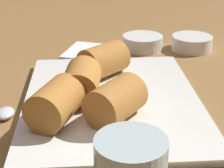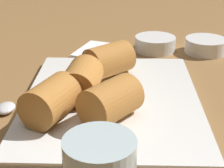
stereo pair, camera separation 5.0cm
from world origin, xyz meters
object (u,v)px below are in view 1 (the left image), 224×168
dipping_bowl_near (143,42)px  serving_plate (112,102)px  dipping_bowl_far (192,42)px  spoon (2,119)px  napkin (88,52)px

dipping_bowl_near → serving_plate: bearing=-18.1°
dipping_bowl_near → dipping_bowl_far: size_ratio=1.00×
dipping_bowl_near → dipping_bowl_far: same height
dipping_bowl_near → spoon: size_ratio=0.56×
napkin → dipping_bowl_near: bearing=98.5°
serving_plate → dipping_bowl_far: (-24.48, 18.72, 0.86)cm
dipping_bowl_far → spoon: bearing=-50.6°
dipping_bowl_far → dipping_bowl_near: bearing=-95.4°
dipping_bowl_near → napkin: (1.74, -11.60, -1.32)cm
dipping_bowl_near → napkin: 11.80cm
dipping_bowl_far → napkin: dipping_bowl_far is taller
dipping_bowl_far → napkin: (0.75, -22.00, -1.32)cm
dipping_bowl_far → serving_plate: bearing=-37.4°
serving_plate → dipping_bowl_near: (-25.46, 8.32, 0.86)cm
serving_plate → spoon: serving_plate is taller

